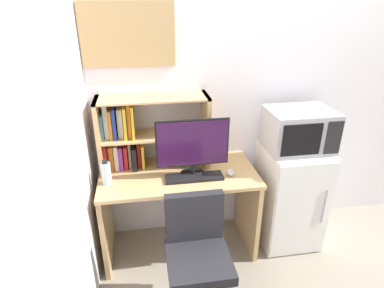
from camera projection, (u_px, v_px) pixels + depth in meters
The scene contains 12 objects.
wall_back at pixel (332, 83), 2.72m from camera, with size 6.40×0.04×2.60m, color silver.
wall_left at pixel (8, 241), 0.97m from camera, with size 0.04×4.40×2.60m, color silver.
desk at pixel (179, 198), 2.57m from camera, with size 1.20×0.59×0.73m.
hutch_bookshelf at pixel (136, 133), 2.47m from camera, with size 0.84×0.27×0.56m.
monitor at pixel (193, 146), 2.34m from camera, with size 0.54×0.19×0.45m.
keyboard at pixel (194, 177), 2.39m from camera, with size 0.43×0.13×0.02m, color black.
computer_mouse at pixel (230, 172), 2.44m from camera, with size 0.06×0.08×0.04m, color silver.
water_bottle at pixel (106, 173), 2.30m from camera, with size 0.07×0.07×0.19m.
mini_fridge at pixel (289, 195), 2.73m from camera, with size 0.48×0.51×0.87m.
microwave at pixel (299, 130), 2.48m from camera, with size 0.49×0.39×0.32m.
desk_chair at pixel (197, 264), 2.11m from camera, with size 0.46×0.46×0.83m.
wall_corkboard at pixel (128, 35), 2.27m from camera, with size 0.66×0.02×0.45m, color tan.
Camera 1 is at (-1.20, -2.44, 1.97)m, focal length 30.21 mm.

